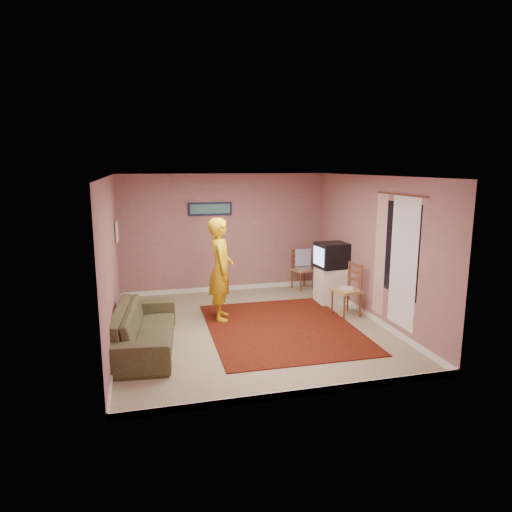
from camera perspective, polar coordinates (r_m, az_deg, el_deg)
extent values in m
plane|color=tan|center=(8.02, -0.61, -8.95)|extent=(5.00, 5.00, 0.00)
cube|color=#A16A6C|center=(10.08, -4.03, 2.84)|extent=(4.50, 0.02, 2.60)
cube|color=#A16A6C|center=(5.34, 5.81, -4.78)|extent=(4.50, 0.02, 2.60)
cube|color=#A16A6C|center=(7.47, -17.64, -0.63)|extent=(0.02, 5.00, 2.60)
cube|color=#A16A6C|center=(8.48, 14.30, 0.93)|extent=(0.02, 5.00, 2.60)
cube|color=white|center=(7.53, -0.65, 9.96)|extent=(4.50, 5.00, 0.02)
cube|color=white|center=(10.33, -3.93, -4.04)|extent=(4.50, 0.02, 0.10)
cube|color=white|center=(5.82, 5.52, -16.67)|extent=(4.50, 0.02, 0.10)
cube|color=white|center=(7.81, -17.02, -9.64)|extent=(0.02, 5.00, 0.10)
cube|color=white|center=(8.78, 13.84, -7.13)|extent=(0.02, 5.00, 0.10)
cube|color=black|center=(7.69, 17.51, 0.85)|extent=(0.01, 1.10, 1.50)
cube|color=white|center=(7.59, 17.92, -0.84)|extent=(0.01, 0.75, 2.10)
cube|color=silver|center=(8.17, 15.23, 0.14)|extent=(0.01, 0.35, 2.10)
cylinder|color=brown|center=(7.56, 17.61, 7.33)|extent=(0.02, 1.40, 0.02)
cube|color=#131634|center=(9.93, -5.76, 5.89)|extent=(0.95, 0.03, 0.28)
cube|color=#2D5E7F|center=(9.92, -5.74, 5.88)|extent=(0.86, 0.01, 0.20)
cube|color=tan|center=(9.00, -17.03, 2.97)|extent=(0.03, 0.38, 0.42)
cube|color=silver|center=(9.00, -16.91, 2.98)|extent=(0.01, 0.30, 0.34)
cube|color=black|center=(8.02, 3.23, -8.91)|extent=(2.53, 3.14, 0.02)
cube|color=white|center=(9.48, 9.36, -3.59)|extent=(0.57, 0.52, 0.73)
cube|color=black|center=(9.34, 9.48, 0.09)|extent=(0.63, 0.58, 0.51)
cube|color=#8CB2F2|center=(9.20, 7.86, -0.03)|extent=(0.06, 0.43, 0.36)
cube|color=tan|center=(10.41, 5.85, -1.75)|extent=(0.50, 0.49, 0.05)
cube|color=brown|center=(10.36, 5.87, -0.49)|extent=(0.40, 0.15, 0.47)
cube|color=#B6B7BB|center=(10.40, 5.85, -1.44)|extent=(0.44, 0.37, 0.06)
cube|color=#92ACEF|center=(10.35, 5.88, -0.18)|extent=(0.36, 0.05, 0.38)
cube|color=tan|center=(8.68, 11.25, -4.28)|extent=(0.50, 0.52, 0.05)
cube|color=brown|center=(8.62, 11.32, -2.64)|extent=(0.13, 0.45, 0.51)
cube|color=white|center=(8.67, 11.26, -3.96)|extent=(0.26, 0.22, 0.05)
imported|color=brown|center=(7.28, -13.79, -8.69)|extent=(1.10, 2.31, 0.65)
imported|color=gold|center=(8.23, -4.41, -1.67)|extent=(0.55, 0.74, 1.87)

